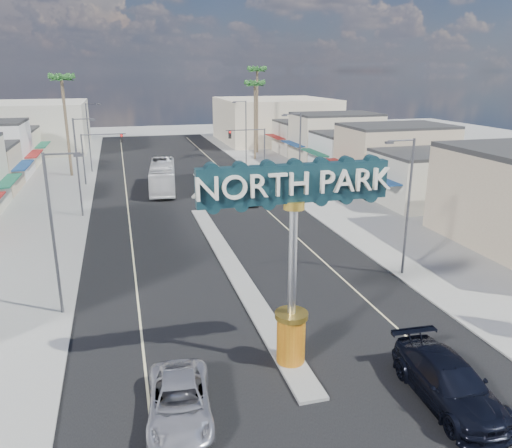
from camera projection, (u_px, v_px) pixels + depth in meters
ground at (197, 209)px, 48.84m from camera, size 160.00×160.00×0.00m
road at (197, 209)px, 48.84m from camera, size 20.00×120.00×0.01m
median_island at (233, 267)px, 34.07m from camera, size 1.30×30.00×0.16m
sidewalk_left at (44, 219)px, 45.28m from camera, size 8.00×120.00×0.12m
sidewalk_right at (329, 199)px, 52.36m from camera, size 8.00×120.00×0.12m
storefront_row_right at (361, 149)px, 66.01m from camera, size 12.00×42.00×6.00m
backdrop_far_left at (24, 127)px, 83.59m from camera, size 20.00×20.00×8.00m
backdrop_far_right at (274, 120)px, 94.71m from camera, size 20.00×20.00×8.00m
gateway_sign at (293, 242)px, 21.27m from camera, size 8.20×1.50×9.15m
traffic_signal_left at (99, 149)px, 58.17m from camera, size 5.09×0.45×6.00m
traffic_signal_right at (251, 143)px, 62.81m from camera, size 5.09×0.45×6.00m
streetlight_l_near at (55, 227)px, 26.28m from camera, size 2.03×0.22×9.00m
streetlight_l_mid at (79, 163)px, 44.72m from camera, size 2.03×0.22×9.00m
streetlight_l_far at (90, 134)px, 65.00m from camera, size 2.03×0.22×9.00m
streetlight_r_near at (406, 201)px, 31.55m from camera, size 2.03×0.22×9.00m
streetlight_r_mid at (298, 153)px, 49.99m from camera, size 2.03×0.22×9.00m
streetlight_r_far at (245, 129)px, 70.27m from camera, size 2.03×0.22×9.00m
palm_left_far at (62, 83)px, 60.62m from camera, size 2.60×2.60×13.10m
palm_right_mid at (255, 88)px, 72.98m from camera, size 2.60×2.60×12.10m
palm_right_far at (257, 75)px, 78.49m from camera, size 2.60×2.60×14.10m
suv_left at (180, 401)px, 19.24m from camera, size 2.93×5.46×1.46m
suv_right at (449, 382)px, 20.15m from camera, size 2.81×6.29×1.79m
car_parked_right at (249, 196)px, 50.81m from camera, size 1.90×4.61×1.48m
city_bus at (163, 176)px, 56.19m from camera, size 3.82×11.54×3.15m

